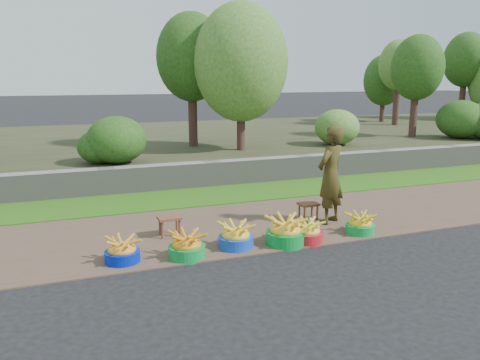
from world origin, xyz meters
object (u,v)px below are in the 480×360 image
object	(u,v)px
basin_c	(236,237)
basin_f	(360,225)
stool_left	(169,220)
vendor_woman	(330,175)
basin_d	(285,232)
basin_e	(307,232)
stool_right	(308,206)
basin_b	(187,247)
basin_a	(122,252)

from	to	relation	value
basin_c	basin_f	bearing A→B (deg)	-2.55
stool_left	vendor_woman	bearing A→B (deg)	-5.46
basin_f	stool_left	bearing A→B (deg)	162.38
basin_d	vendor_woman	xyz separation A→B (m)	(1.09, 0.65, 0.62)
basin_e	vendor_woman	size ratio (longest dim) A/B	0.29
basin_e	basin_f	world-z (taller)	basin_e
vendor_woman	basin_f	bearing A→B (deg)	75.46
stool_right	stool_left	bearing A→B (deg)	-179.53
basin_f	stool_right	distance (m)	0.98
basin_c	basin_e	world-z (taller)	basin_c
basin_e	vendor_woman	xyz separation A→B (m)	(0.76, 0.68, 0.66)
basin_d	vendor_woman	bearing A→B (deg)	30.78
vendor_woman	basin_b	bearing A→B (deg)	-15.43
stool_left	vendor_woman	distance (m)	2.64
basin_c	vendor_woman	size ratio (longest dim) A/B	0.31
basin_c	stool_left	bearing A→B (deg)	134.43
basin_e	basin_a	bearing A→B (deg)	176.66
basin_c	basin_d	size ratio (longest dim) A/B	0.88
basin_b	basin_e	size ratio (longest dim) A/B	1.07
stool_left	stool_right	world-z (taller)	stool_left
basin_a	basin_f	distance (m)	3.52
basin_b	basin_f	bearing A→B (deg)	0.75
basin_c	vendor_woman	world-z (taller)	vendor_woman
basin_e	basin_b	bearing A→B (deg)	179.50
basin_d	stool_left	bearing A→B (deg)	148.72
basin_d	stool_right	bearing A→B (deg)	46.81
basin_c	stool_right	distance (m)	1.76
basin_c	basin_f	xyz separation A→B (m)	(1.98, -0.09, -0.02)
basin_a	vendor_woman	distance (m)	3.45
basin_e	stool_right	bearing A→B (deg)	60.96
stool_left	stool_right	distance (m)	2.34
basin_b	basin_a	bearing A→B (deg)	170.54
basin_d	stool_left	size ratio (longest dim) A/B	1.62
basin_e	basin_c	bearing A→B (deg)	172.42
basin_d	stool_right	world-z (taller)	basin_d
basin_c	vendor_woman	distance (m)	1.99
basin_b	vendor_woman	xyz separation A→B (m)	(2.53, 0.66, 0.65)
basin_f	stool_left	xyz separation A→B (m)	(-2.74, 0.87, 0.11)
basin_f	stool_right	size ratio (longest dim) A/B	1.35
basin_c	stool_left	distance (m)	1.10
basin_b	basin_f	world-z (taller)	basin_b
basin_b	basin_c	world-z (taller)	basin_c
basin_d	stool_left	xyz separation A→B (m)	(-1.48, 0.90, 0.07)
basin_c	basin_e	distance (m)	1.05
basin_f	basin_d	bearing A→B (deg)	-178.85
basin_c	basin_a	bearing A→B (deg)	179.54
basin_a	basin_b	bearing A→B (deg)	-9.46
vendor_woman	basin_d	bearing A→B (deg)	0.72
basin_b	basin_e	world-z (taller)	basin_b
basin_d	basin_e	world-z (taller)	basin_d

